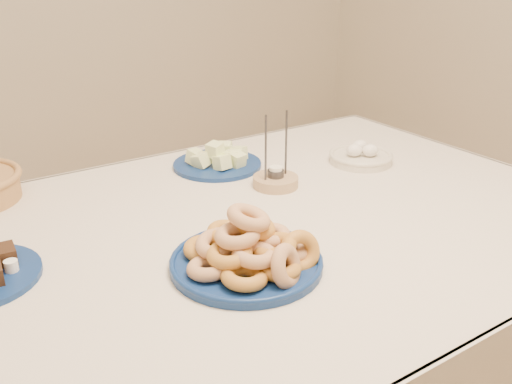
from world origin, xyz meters
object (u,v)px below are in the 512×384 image
Objects in this scene: dining_table at (244,266)px; egg_bowl at (361,156)px; melon_plate at (220,160)px; candle_holder at (276,180)px; donut_platter at (249,252)px.

egg_bowl reaches higher than dining_table.
egg_bowl is at bearing -29.05° from melon_plate.
dining_table is at bearing -142.73° from candle_holder.
dining_table is 0.27m from candle_holder.
donut_platter is 1.60× the size of egg_bowl.
candle_holder is at bearing 47.33° from donut_platter.
donut_platter reaches higher than melon_plate.
dining_table is at bearing -112.68° from melon_plate.
donut_platter reaches higher than egg_bowl.
egg_bowl is (0.51, 0.16, 0.13)m from dining_table.
donut_platter is at bearing -151.91° from egg_bowl.
candle_holder reaches higher than melon_plate.
donut_platter is 1.52× the size of melon_plate.
egg_bowl is at bearing 1.75° from candle_holder.
donut_platter is (-0.09, -0.16, 0.14)m from dining_table.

